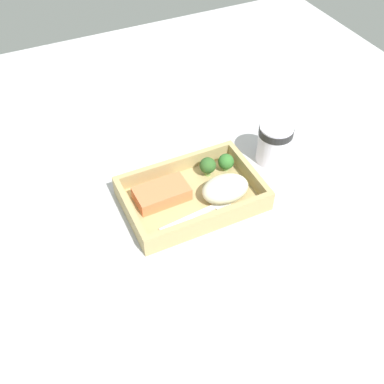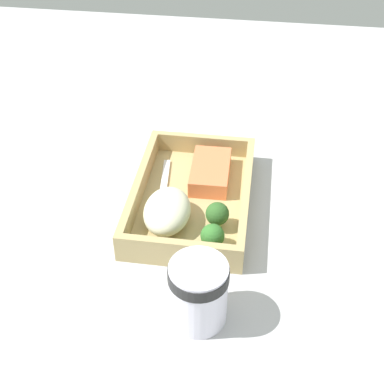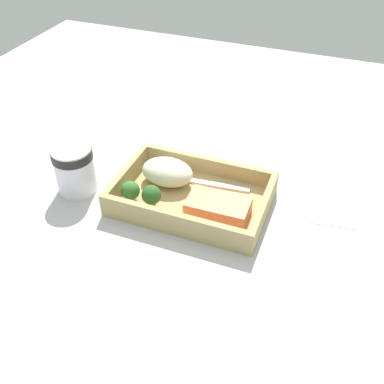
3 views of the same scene
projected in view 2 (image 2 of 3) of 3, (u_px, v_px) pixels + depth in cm
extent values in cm
cube|color=#B4B4B7|center=(192.00, 209.00, 88.27)|extent=(160.00, 160.00, 2.00)
cube|color=tan|center=(192.00, 202.00, 87.26)|extent=(28.15, 18.51, 1.20)
cube|color=tan|center=(139.00, 186.00, 86.74)|extent=(28.15, 1.20, 3.47)
cube|color=tan|center=(246.00, 196.00, 84.82)|extent=(28.15, 1.20, 3.47)
cube|color=tan|center=(203.00, 144.00, 96.09)|extent=(1.20, 16.11, 3.47)
cube|color=tan|center=(178.00, 251.00, 75.47)|extent=(1.20, 16.11, 3.47)
cube|color=#EF7648|center=(210.00, 172.00, 90.16)|extent=(11.16, 6.53, 2.90)
ellipsoid|color=beige|center=(167.00, 211.00, 80.92)|extent=(10.12, 7.08, 4.89)
cylinder|color=#7DA553|center=(217.00, 223.00, 81.24)|extent=(1.36, 1.36, 1.70)
sphere|color=#2F5B25|center=(217.00, 214.00, 80.08)|extent=(3.58, 3.58, 3.58)
cylinder|color=#84A767|center=(212.00, 244.00, 78.05)|extent=(1.34, 1.34, 1.30)
sphere|color=#336E2B|center=(212.00, 236.00, 77.02)|extent=(3.52, 3.52, 3.52)
cube|color=white|center=(164.00, 183.00, 89.89)|extent=(12.45, 2.32, 0.44)
cube|color=white|center=(160.00, 214.00, 83.79)|extent=(3.60, 2.52, 0.44)
cylinder|color=white|center=(198.00, 293.00, 67.20)|extent=(7.41, 7.41, 9.47)
cylinder|color=black|center=(198.00, 274.00, 65.00)|extent=(7.63, 7.63, 1.70)
cube|color=white|center=(165.00, 120.00, 107.67)|extent=(10.37, 13.53, 0.24)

